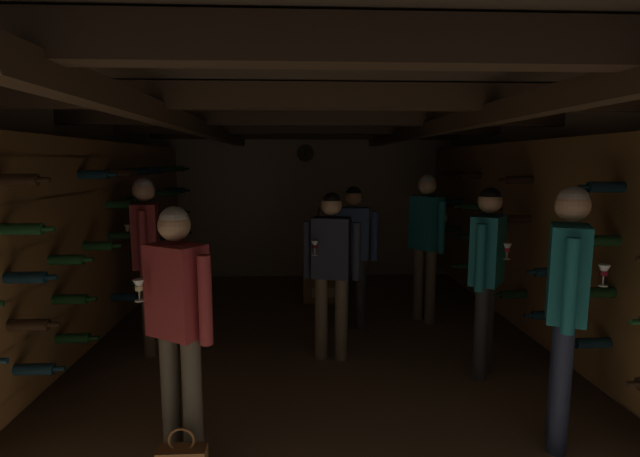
{
  "coord_description": "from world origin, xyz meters",
  "views": [
    {
      "loc": [
        -0.2,
        -4.48,
        1.86
      ],
      "look_at": [
        0.03,
        -0.02,
        1.23
      ],
      "focal_mm": 26.99,
      "sensor_mm": 36.0,
      "label": 1
    }
  ],
  "objects_px": {
    "person_guest_near_right": "(566,292)",
    "person_guest_near_left": "(178,310)",
    "person_guest_far_right": "(426,233)",
    "wine_crate_stack": "(323,267)",
    "person_guest_mid_right": "(487,264)",
    "person_guest_rear_center": "(353,244)",
    "display_bottle": "(319,224)",
    "person_guest_mid_left": "(146,248)",
    "person_host_center": "(331,261)"
  },
  "relations": [
    {
      "from": "wine_crate_stack",
      "to": "person_guest_mid_right",
      "type": "bearing_deg",
      "value": -61.7
    },
    {
      "from": "person_guest_far_right",
      "to": "person_guest_mid_left",
      "type": "height_order",
      "value": "person_guest_far_right"
    },
    {
      "from": "display_bottle",
      "to": "person_guest_mid_left",
      "type": "height_order",
      "value": "person_guest_mid_left"
    },
    {
      "from": "wine_crate_stack",
      "to": "person_guest_far_right",
      "type": "relative_size",
      "value": 0.53
    },
    {
      "from": "person_guest_far_right",
      "to": "wine_crate_stack",
      "type": "bearing_deg",
      "value": 141.55
    },
    {
      "from": "person_guest_mid_right",
      "to": "person_guest_near_left",
      "type": "xyz_separation_m",
      "value": [
        -2.35,
        -1.04,
        -0.03
      ]
    },
    {
      "from": "person_host_center",
      "to": "person_guest_mid_right",
      "type": "height_order",
      "value": "person_guest_mid_right"
    },
    {
      "from": "person_guest_mid_left",
      "to": "person_guest_mid_right",
      "type": "height_order",
      "value": "person_guest_mid_left"
    },
    {
      "from": "person_guest_near_right",
      "to": "person_guest_far_right",
      "type": "bearing_deg",
      "value": 94.99
    },
    {
      "from": "person_host_center",
      "to": "person_guest_near_left",
      "type": "distance_m",
      "value": 1.8
    },
    {
      "from": "wine_crate_stack",
      "to": "person_guest_mid_right",
      "type": "xyz_separation_m",
      "value": [
        1.27,
        -2.35,
        0.54
      ]
    },
    {
      "from": "wine_crate_stack",
      "to": "display_bottle",
      "type": "relative_size",
      "value": 2.57
    },
    {
      "from": "wine_crate_stack",
      "to": "person_guest_mid_left",
      "type": "relative_size",
      "value": 0.53
    },
    {
      "from": "person_guest_near_left",
      "to": "person_guest_rear_center",
      "type": "xyz_separation_m",
      "value": [
        1.35,
        2.27,
        -0.0
      ]
    },
    {
      "from": "person_guest_far_right",
      "to": "person_guest_mid_right",
      "type": "xyz_separation_m",
      "value": [
        0.13,
        -1.45,
        -0.05
      ]
    },
    {
      "from": "display_bottle",
      "to": "person_guest_near_right",
      "type": "xyz_separation_m",
      "value": [
        1.4,
        -3.44,
        0.01
      ]
    },
    {
      "from": "person_guest_near_right",
      "to": "person_guest_mid_right",
      "type": "height_order",
      "value": "person_guest_near_right"
    },
    {
      "from": "display_bottle",
      "to": "person_guest_far_right",
      "type": "xyz_separation_m",
      "value": [
        1.19,
        -0.94,
        0.0
      ]
    },
    {
      "from": "display_bottle",
      "to": "person_host_center",
      "type": "relative_size",
      "value": 0.22
    },
    {
      "from": "person_host_center",
      "to": "wine_crate_stack",
      "type": "bearing_deg",
      "value": 89.08
    },
    {
      "from": "display_bottle",
      "to": "person_guest_rear_center",
      "type": "distance_m",
      "value": 1.2
    },
    {
      "from": "person_guest_near_right",
      "to": "person_guest_rear_center",
      "type": "height_order",
      "value": "person_guest_near_right"
    },
    {
      "from": "person_guest_far_right",
      "to": "person_guest_mid_right",
      "type": "distance_m",
      "value": 1.46
    },
    {
      "from": "person_guest_rear_center",
      "to": "person_guest_near_left",
      "type": "bearing_deg",
      "value": -120.77
    },
    {
      "from": "person_guest_near_right",
      "to": "person_guest_mid_right",
      "type": "distance_m",
      "value": 1.05
    },
    {
      "from": "display_bottle",
      "to": "person_guest_mid_left",
      "type": "xyz_separation_m",
      "value": [
        -1.73,
        -1.72,
        0.0
      ]
    },
    {
      "from": "display_bottle",
      "to": "person_guest_near_right",
      "type": "bearing_deg",
      "value": -67.8
    },
    {
      "from": "person_host_center",
      "to": "person_guest_far_right",
      "type": "height_order",
      "value": "person_guest_far_right"
    },
    {
      "from": "person_guest_near_right",
      "to": "wine_crate_stack",
      "type": "bearing_deg",
      "value": 111.7
    },
    {
      "from": "person_host_center",
      "to": "person_guest_far_right",
      "type": "bearing_deg",
      "value": 41.47
    },
    {
      "from": "display_bottle",
      "to": "person_guest_far_right",
      "type": "bearing_deg",
      "value": -38.44
    },
    {
      "from": "wine_crate_stack",
      "to": "person_guest_near_right",
      "type": "relative_size",
      "value": 0.53
    },
    {
      "from": "person_host_center",
      "to": "person_guest_rear_center",
      "type": "xyz_separation_m",
      "value": [
        0.3,
        0.82,
        0.01
      ]
    },
    {
      "from": "person_guest_near_left",
      "to": "person_guest_rear_center",
      "type": "distance_m",
      "value": 2.65
    },
    {
      "from": "wine_crate_stack",
      "to": "person_guest_mid_left",
      "type": "height_order",
      "value": "person_guest_mid_left"
    },
    {
      "from": "person_guest_far_right",
      "to": "person_guest_near_left",
      "type": "relative_size",
      "value": 1.07
    },
    {
      "from": "display_bottle",
      "to": "person_guest_mid_left",
      "type": "bearing_deg",
      "value": -135.21
    },
    {
      "from": "person_guest_far_right",
      "to": "person_guest_rear_center",
      "type": "relative_size",
      "value": 1.07
    },
    {
      "from": "person_guest_far_right",
      "to": "person_guest_near_left",
      "type": "bearing_deg",
      "value": -131.74
    },
    {
      "from": "person_guest_near_right",
      "to": "person_guest_mid_right",
      "type": "bearing_deg",
      "value": 94.75
    },
    {
      "from": "wine_crate_stack",
      "to": "person_guest_mid_right",
      "type": "distance_m",
      "value": 2.72
    },
    {
      "from": "person_guest_mid_right",
      "to": "wine_crate_stack",
      "type": "bearing_deg",
      "value": 118.3
    },
    {
      "from": "person_guest_rear_center",
      "to": "person_guest_mid_left",
      "type": "bearing_deg",
      "value": -164.63
    },
    {
      "from": "person_guest_near_right",
      "to": "person_guest_near_left",
      "type": "height_order",
      "value": "person_guest_near_right"
    },
    {
      "from": "person_host_center",
      "to": "person_guest_near_left",
      "type": "bearing_deg",
      "value": -125.86
    },
    {
      "from": "person_guest_far_right",
      "to": "person_guest_mid_left",
      "type": "distance_m",
      "value": 3.02
    },
    {
      "from": "person_guest_far_right",
      "to": "person_guest_mid_left",
      "type": "relative_size",
      "value": 1.0
    },
    {
      "from": "display_bottle",
      "to": "person_guest_rear_center",
      "type": "relative_size",
      "value": 0.22
    },
    {
      "from": "person_guest_near_left",
      "to": "person_guest_rear_center",
      "type": "bearing_deg",
      "value": 59.23
    },
    {
      "from": "person_host_center",
      "to": "person_guest_rear_center",
      "type": "distance_m",
      "value": 0.87
    }
  ]
}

